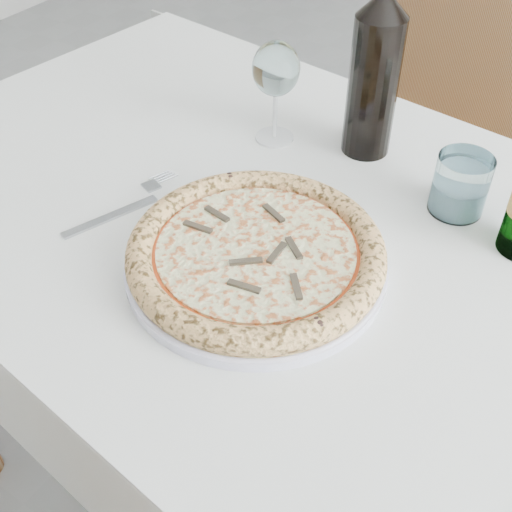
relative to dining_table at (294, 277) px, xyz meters
The scene contains 9 objects.
floor 0.69m from the dining_table, 99.80° to the left, with size 5.00×6.00×0.02m, color gray.
dining_table is the anchor object (origin of this frame).
chair_far 0.76m from the dining_table, 92.94° to the left, with size 0.47×0.47×0.93m.
plate 0.15m from the dining_table, 90.00° to the right, with size 0.33×0.33×0.02m.
pizza 0.16m from the dining_table, 90.00° to the right, with size 0.32×0.32×0.03m.
fork 0.26m from the dining_table, 155.47° to the right, with size 0.06×0.20×0.00m.
wine_glass 0.31m from the dining_table, 130.47° to the left, with size 0.07×0.07×0.16m.
tumbler 0.26m from the dining_table, 42.82° to the left, with size 0.07×0.07×0.08m.
wine_bottle 0.31m from the dining_table, 92.27° to the left, with size 0.07×0.07×0.30m.
Camera 1 is at (0.35, -0.76, 1.31)m, focal length 45.00 mm.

